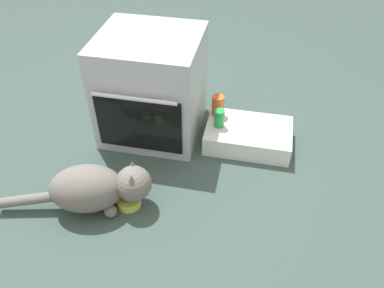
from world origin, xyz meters
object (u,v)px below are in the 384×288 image
(food_bowl, at_px, (129,200))
(soda_can, at_px, (219,118))
(sauce_jar, at_px, (218,106))
(pantry_cabinet, at_px, (248,136))
(cat, at_px, (96,188))
(oven, at_px, (152,87))

(food_bowl, relative_size, soda_can, 1.15)
(sauce_jar, bearing_deg, pantry_cabinet, -24.83)
(cat, distance_m, sauce_jar, 0.97)
(pantry_cabinet, distance_m, soda_can, 0.23)
(pantry_cabinet, distance_m, sauce_jar, 0.28)
(oven, bearing_deg, food_bowl, -86.16)
(sauce_jar, bearing_deg, oven, -170.73)
(food_bowl, relative_size, sauce_jar, 0.99)
(pantry_cabinet, bearing_deg, oven, 177.03)
(sauce_jar, height_order, soda_can, sauce_jar)
(cat, relative_size, sauce_jar, 5.96)
(food_bowl, xyz_separation_m, soda_can, (0.41, 0.64, 0.16))
(pantry_cabinet, xyz_separation_m, food_bowl, (-0.60, -0.66, -0.04))
(cat, bearing_deg, food_bowl, -0.00)
(oven, xyz_separation_m, pantry_cabinet, (0.65, -0.03, -0.27))
(pantry_cabinet, relative_size, food_bowl, 3.97)
(oven, relative_size, food_bowl, 4.92)
(oven, distance_m, food_bowl, 0.76)
(food_bowl, distance_m, cat, 0.20)
(soda_can, bearing_deg, sauce_jar, 103.18)
(sauce_jar, bearing_deg, food_bowl, -116.47)
(oven, relative_size, sauce_jar, 4.85)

